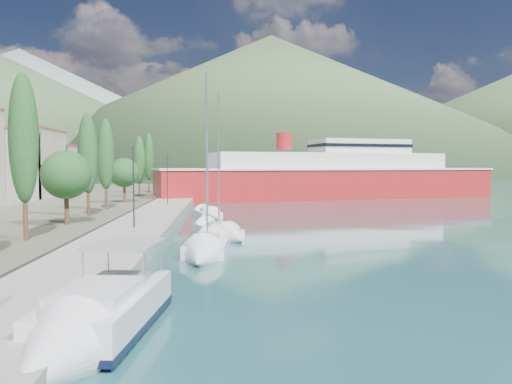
{
  "coord_description": "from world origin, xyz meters",
  "views": [
    {
      "loc": [
        -2.54,
        -21.83,
        5.38
      ],
      "look_at": [
        0.0,
        14.0,
        3.5
      ],
      "focal_mm": 35.0,
      "sensor_mm": 36.0,
      "label": 1
    }
  ],
  "objects": [
    {
      "name": "sailboat_mid",
      "position": [
        -2.15,
        15.22,
        0.29
      ],
      "size": [
        4.84,
        8.55,
        11.94
      ],
      "color": "silver",
      "rests_on": "ground"
    },
    {
      "name": "quay",
      "position": [
        -9.0,
        26.0,
        0.4
      ],
      "size": [
        5.0,
        88.0,
        0.8
      ],
      "primitive_type": "cube",
      "color": "gray",
      "rests_on": "ground"
    },
    {
      "name": "tree_row",
      "position": [
        -14.81,
        31.14,
        5.71
      ],
      "size": [
        3.89,
        63.65,
        10.5
      ],
      "color": "#47301E",
      "rests_on": "land_strip"
    },
    {
      "name": "ferry",
      "position": [
        15.55,
        60.36,
        3.43
      ],
      "size": [
        58.02,
        24.81,
        11.28
      ],
      "color": "maroon",
      "rests_on": "ground"
    },
    {
      "name": "motor_cruiser",
      "position": [
        -6.42,
        -7.11,
        0.56
      ],
      "size": [
        3.8,
        9.42,
        3.38
      ],
      "color": "black",
      "rests_on": "ground"
    },
    {
      "name": "hills_far",
      "position": [
        138.59,
        618.73,
        77.39
      ],
      "size": [
        1480.0,
        900.0,
        180.0
      ],
      "color": "gray",
      "rests_on": "ground"
    },
    {
      "name": "lamp_posts",
      "position": [
        -9.0,
        15.01,
        4.08
      ],
      "size": [
        0.15,
        49.47,
        6.06
      ],
      "color": "#2D2D33",
      "rests_on": "quay"
    },
    {
      "name": "sailboat_near",
      "position": [
        -3.53,
        7.32,
        0.32
      ],
      "size": [
        3.16,
        8.55,
        12.04
      ],
      "color": "silver",
      "rests_on": "ground"
    },
    {
      "name": "hills_near",
      "position": [
        98.04,
        372.5,
        49.18
      ],
      "size": [
        1010.0,
        520.0,
        115.0
      ],
      "color": "#415B36",
      "rests_on": "ground"
    },
    {
      "name": "ground",
      "position": [
        0.0,
        120.0,
        0.0
      ],
      "size": [
        1400.0,
        1400.0,
        0.0
      ],
      "primitive_type": "plane",
      "color": "#204F53"
    },
    {
      "name": "sailboat_far",
      "position": [
        -3.57,
        29.18,
        0.28
      ],
      "size": [
        3.73,
        7.06,
        9.91
      ],
      "color": "silver",
      "rests_on": "ground"
    }
  ]
}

